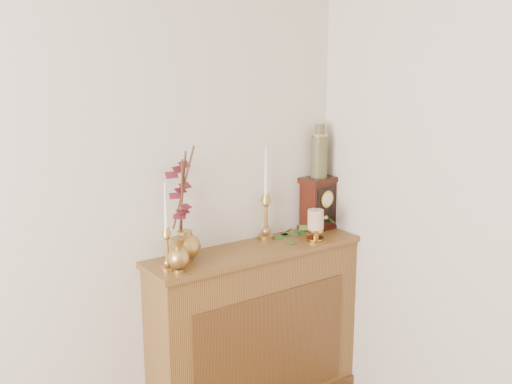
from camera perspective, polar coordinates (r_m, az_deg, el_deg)
room_walls at (r=0.57m, az=4.69°, el=-13.25°), size 4.08×4.58×2.64m
console_shelf at (r=3.38m, az=0.03°, el=-13.27°), size 1.24×0.34×0.93m
candlestick_left at (r=2.86m, az=-8.50°, el=-4.72°), size 0.07×0.07×0.43m
candlestick_center at (r=3.29m, az=0.94°, el=-1.62°), size 0.09×0.09×0.52m
bud_vase at (r=2.84m, az=-7.41°, el=-6.02°), size 0.11×0.11×0.17m
ginger_jar at (r=2.98m, az=-7.19°, el=-1.52°), size 0.24×0.25×0.58m
pillar_candle_left at (r=3.29m, az=5.68°, el=-3.01°), size 0.10×0.10×0.19m
pillar_candle_right at (r=3.32m, az=5.86°, el=-3.22°), size 0.08×0.08×0.15m
ivy_garland at (r=3.45m, az=5.39°, el=-3.68°), size 0.41×0.17×0.08m
mantel_clock at (r=3.51m, az=5.97°, el=-1.10°), size 0.22×0.17×0.31m
ceramic_vase at (r=3.46m, az=6.05°, el=3.65°), size 0.10×0.10×0.31m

